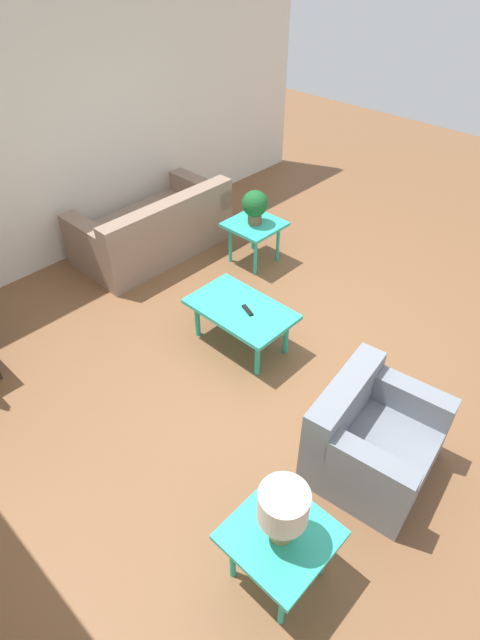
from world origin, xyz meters
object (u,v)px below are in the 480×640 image
armchair (370,439)px  side_table_plant (254,228)px  sofa (155,230)px  table_lamp (283,509)px  side_table_lamp (280,539)px  potted_plant (255,205)px  coffee_table (241,312)px

armchair → side_table_plant: (2.52, -1.52, 0.14)m
sofa → table_lamp: 4.09m
armchair → side_table_lamp: 1.09m
armchair → table_lamp: bearing=174.9°
sofa → potted_plant: potted_plant is taller
side_table_plant → coffee_table: bearing=127.3°
armchair → potted_plant: potted_plant is taller
armchair → potted_plant: size_ratio=2.51×
side_table_plant → armchair: bearing=148.8°
side_table_plant → side_table_lamp: (-2.56, 2.60, 0.00)m
potted_plant → table_lamp: 3.65m
coffee_table → side_table_plant: 1.47m
coffee_table → side_table_plant: (0.89, -1.17, 0.05)m
sofa → coffee_table: bearing=75.1°
side_table_plant → sofa: bearing=33.3°
potted_plant → coffee_table: bearing=127.3°
side_table_lamp → potted_plant: potted_plant is taller
coffee_table → side_table_lamp: side_table_lamp is taller
table_lamp → potted_plant: bearing=-45.5°
coffee_table → table_lamp: table_lamp is taller
side_table_lamp → table_lamp: bearing=-26.6°
coffee_table → side_table_lamp: (-1.67, 1.43, 0.05)m
armchair → potted_plant: (2.52, -1.52, 0.43)m
sofa → side_table_lamp: sofa is taller
side_table_plant → potted_plant: (-0.00, 0.00, 0.29)m
side_table_plant → potted_plant: bearing=153.4°
sofa → armchair: 3.63m
coffee_table → table_lamp: (-1.67, 1.43, 0.39)m
coffee_table → table_lamp: size_ratio=2.37×
coffee_table → table_lamp: bearing=139.3°
sofa → side_table_plant: size_ratio=3.12×
side_table_lamp → table_lamp: 0.34m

